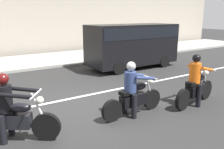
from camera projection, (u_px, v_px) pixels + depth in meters
The scene contains 7 objects.
ground_plane at pixel (88, 106), 7.35m from camera, with size 80.00×80.00×0.00m, color #292929.
sidewalk_slab at pixel (25, 62), 13.82m from camera, with size 40.00×4.40×0.14m, color #99968E.
lane_marking_stripe at pixel (74, 98), 8.03m from camera, with size 18.00×0.14×0.01m, color silver.
motorcycle_with_rider_orange_stripe at pixel (196, 84), 7.34m from camera, with size 2.06×0.74×1.62m.
motorcycle_with_rider_black_leather at pixel (11, 113), 5.22m from camera, with size 1.86×1.34×1.56m.
motorcycle_with_rider_denim_blue at pixel (133, 93), 6.55m from camera, with size 2.10×0.70×1.55m.
parked_van_black at pixel (133, 43), 12.40m from camera, with size 4.86×1.96×2.29m.
Camera 1 is at (-3.14, -6.16, 2.76)m, focal length 37.66 mm.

